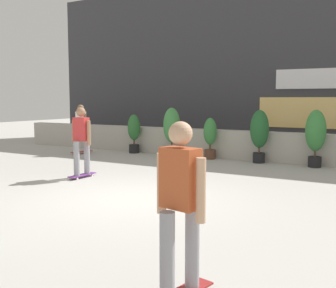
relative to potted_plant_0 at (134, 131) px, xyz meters
name	(u,v)px	position (x,y,z in m)	size (l,w,h in m)	color
ground_plane	(129,198)	(3.74, -5.55, -0.76)	(48.00, 48.00, 0.00)	#B2AFA8
planter_wall	(240,145)	(3.74, 0.45, -0.31)	(18.00, 0.40, 0.90)	#B2ADA3
building_backdrop	(278,64)	(3.75, 4.45, 2.48)	(20.00, 2.08, 6.50)	#38383D
potted_plant_0	(134,131)	(0.00, 0.00, 0.00)	(0.44, 0.44, 1.35)	black
potted_plant_1	(172,128)	(1.52, 0.00, 0.18)	(0.57, 0.57, 1.61)	brown
potted_plant_2	(210,136)	(2.91, 0.00, -0.04)	(0.42, 0.42, 1.30)	brown
potted_plant_3	(259,132)	(4.51, 0.00, 0.16)	(0.55, 0.55, 1.57)	black
potted_plant_4	(316,134)	(6.10, 0.00, 0.17)	(0.56, 0.56, 1.60)	black
skater_far_left	(81,127)	(-1.49, -1.06, 0.18)	(0.55, 0.82, 1.70)	maroon
skater_by_wall_left	(180,203)	(6.58, -8.69, 0.18)	(0.55, 0.82, 1.70)	maroon
skater_foreground	(81,139)	(1.57, -4.45, 0.18)	(0.56, 0.80, 1.70)	#72338C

